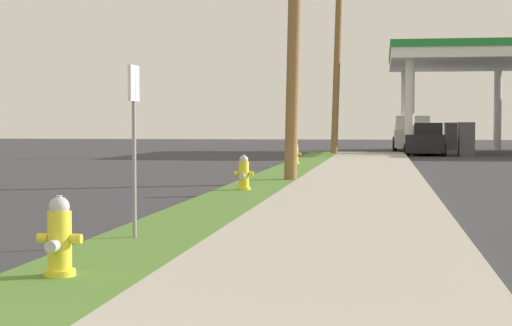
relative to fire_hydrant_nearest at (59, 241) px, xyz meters
name	(u,v)px	position (x,y,z in m)	size (l,w,h in m)	color
fire_hydrant_nearest	(59,241)	(0.00, 0.00, 0.00)	(0.42, 0.38, 0.74)	yellow
fire_hydrant_second	(244,175)	(0.02, 10.35, 0.00)	(0.42, 0.38, 0.74)	yellow
fire_hydrant_third	(295,155)	(-0.09, 22.14, 0.00)	(0.42, 0.37, 0.74)	yellow
utility_pole_midground	(294,3)	(0.73, 13.90, 4.10)	(1.39, 0.45, 8.68)	olive
utility_pole_background	(337,48)	(0.77, 33.53, 4.71)	(0.99, 1.16, 9.89)	olive
street_sign_post	(134,115)	(-0.09, 2.70, 1.19)	(0.05, 0.36, 2.12)	gray
car_black_by_near_pump	(426,140)	(5.02, 34.81, 0.28)	(2.17, 4.60, 1.57)	black
truck_white_at_forecourt	(412,134)	(4.59, 42.04, 0.47)	(2.13, 5.41, 1.97)	white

